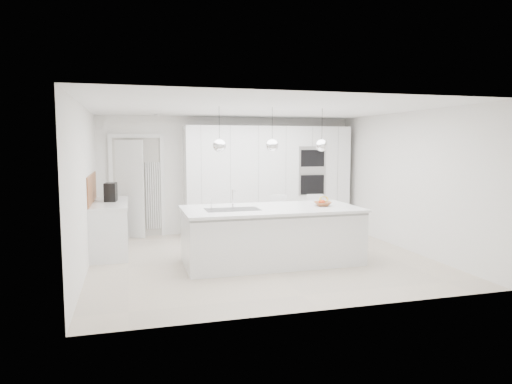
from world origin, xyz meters
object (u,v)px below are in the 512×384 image
object	(u,v)px
fruit_bowl	(323,204)
bar_stool_right	(317,221)
bar_stool_left	(281,222)
espresso_machine	(111,192)
island_base	(272,237)

from	to	relation	value
fruit_bowl	bar_stool_right	xyz separation A→B (m)	(0.31, 0.94, -0.45)
bar_stool_left	espresso_machine	bearing A→B (deg)	-172.01
bar_stool_left	bar_stool_right	world-z (taller)	bar_stool_left
espresso_machine	bar_stool_right	size ratio (longest dim) A/B	0.34
espresso_machine	bar_stool_right	bearing A→B (deg)	-3.63
bar_stool_right	espresso_machine	bearing A→B (deg)	179.24
island_base	espresso_machine	size ratio (longest dim) A/B	8.46
fruit_bowl	bar_stool_right	size ratio (longest dim) A/B	0.30
espresso_machine	bar_stool_left	distance (m)	3.13
island_base	bar_stool_right	world-z (taller)	bar_stool_right
fruit_bowl	island_base	bearing A→B (deg)	179.54
bar_stool_left	fruit_bowl	bearing A→B (deg)	-49.39
fruit_bowl	bar_stool_left	xyz separation A→B (m)	(-0.39, 1.00, -0.45)
island_base	fruit_bowl	world-z (taller)	fruit_bowl
island_base	espresso_machine	world-z (taller)	espresso_machine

